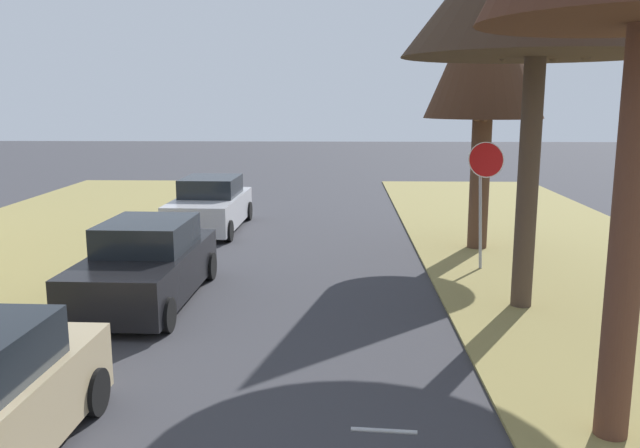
{
  "coord_description": "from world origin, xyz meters",
  "views": [
    {
      "loc": [
        1.6,
        -0.96,
        3.91
      ],
      "look_at": [
        1.23,
        11.07,
        1.6
      ],
      "focal_mm": 36.77,
      "sensor_mm": 36.0,
      "label": 1
    }
  ],
  "objects_px": {
    "parked_sedan_black": "(146,265)",
    "stop_sign_far": "(484,178)",
    "street_tree_right_far": "(486,49)",
    "parked_sedan_silver": "(210,206)"
  },
  "relations": [
    {
      "from": "parked_sedan_black",
      "to": "stop_sign_far",
      "type": "bearing_deg",
      "value": 20.07
    },
    {
      "from": "street_tree_right_far",
      "to": "parked_sedan_silver",
      "type": "height_order",
      "value": "street_tree_right_far"
    },
    {
      "from": "street_tree_right_far",
      "to": "parked_sedan_black",
      "type": "distance_m",
      "value": 9.82
    },
    {
      "from": "street_tree_right_far",
      "to": "parked_sedan_black",
      "type": "bearing_deg",
      "value": -147.26
    },
    {
      "from": "street_tree_right_far",
      "to": "parked_sedan_silver",
      "type": "distance_m",
      "value": 9.06
    },
    {
      "from": "street_tree_right_far",
      "to": "stop_sign_far",
      "type": "bearing_deg",
      "value": -99.37
    },
    {
      "from": "street_tree_right_far",
      "to": "parked_sedan_silver",
      "type": "relative_size",
      "value": 1.57
    },
    {
      "from": "stop_sign_far",
      "to": "street_tree_right_far",
      "type": "xyz_separation_m",
      "value": [
        0.36,
        2.18,
        2.97
      ]
    },
    {
      "from": "street_tree_right_far",
      "to": "parked_sedan_silver",
      "type": "bearing_deg",
      "value": 162.11
    },
    {
      "from": "stop_sign_far",
      "to": "parked_sedan_black",
      "type": "height_order",
      "value": "stop_sign_far"
    }
  ]
}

